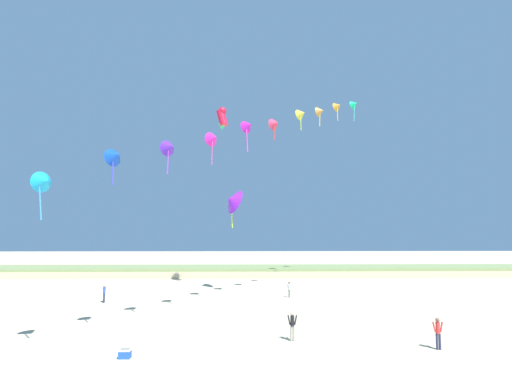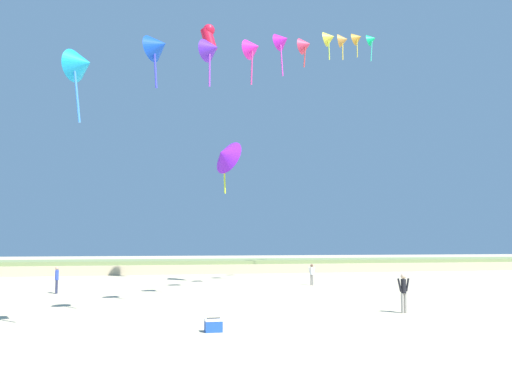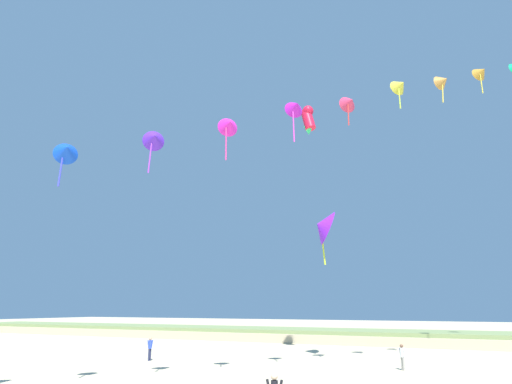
% 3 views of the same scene
% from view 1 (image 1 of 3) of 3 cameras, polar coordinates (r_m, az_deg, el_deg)
% --- Properties ---
extents(ground_plane, '(240.00, 240.00, 0.00)m').
position_cam_1_polar(ground_plane, '(20.49, -6.83, -23.25)').
color(ground_plane, beige).
extents(dune_ridge, '(120.00, 9.55, 1.27)m').
position_cam_1_polar(dune_ridge, '(59.83, -3.10, -11.20)').
color(dune_ridge, '#BFAE8B').
rests_on(dune_ridge, ground).
extents(person_near_left, '(0.22, 0.56, 1.58)m').
position_cam_1_polar(person_near_left, '(38.97, -20.87, -13.23)').
color(person_near_left, '#282D4C').
rests_on(person_near_left, ground).
extents(person_near_right, '(0.44, 0.39, 1.49)m').
position_cam_1_polar(person_near_right, '(39.60, 4.78, -13.55)').
color(person_near_right, gray).
rests_on(person_near_right, ground).
extents(person_mid_center, '(0.58, 0.23, 1.65)m').
position_cam_1_polar(person_mid_center, '(24.13, 5.22, -18.26)').
color(person_mid_center, gray).
rests_on(person_mid_center, ground).
extents(person_far_left, '(0.57, 0.22, 1.64)m').
position_cam_1_polar(person_far_left, '(24.40, 24.56, -17.64)').
color(person_far_left, '#282D4C').
rests_on(person_far_left, ground).
extents(kite_banner_string, '(28.79, 31.10, 22.58)m').
position_cam_1_polar(kite_banner_string, '(33.64, -1.22, 9.07)').
color(kite_banner_string, '#0FC8A9').
extents(large_kite_low_lead, '(2.89, 3.25, 4.34)m').
position_cam_1_polar(large_kite_low_lead, '(42.54, -3.46, -1.21)').
color(large_kite_low_lead, '#8D21E7').
extents(large_kite_mid_trail, '(1.57, 1.33, 2.58)m').
position_cam_1_polar(large_kite_mid_trail, '(45.14, -4.85, 10.57)').
color(large_kite_mid_trail, red).
extents(beach_cooler, '(0.58, 0.41, 0.46)m').
position_cam_1_polar(beach_cooler, '(22.13, -18.22, -21.11)').
color(beach_cooler, blue).
rests_on(beach_cooler, ground).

